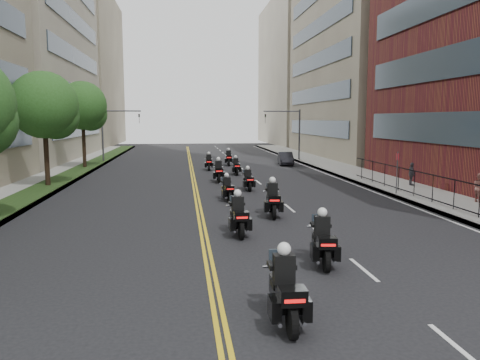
% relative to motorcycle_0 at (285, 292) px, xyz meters
% --- Properties ---
extents(ground, '(160.00, 160.00, 0.00)m').
position_rel_motorcycle_0_xyz_m(ground, '(0.00, -1.61, -0.72)').
color(ground, black).
rests_on(ground, ground).
extents(sidewalk_right, '(4.00, 90.00, 0.15)m').
position_rel_motorcycle_0_xyz_m(sidewalk_right, '(12.00, 23.39, -0.65)').
color(sidewalk_right, gray).
rests_on(sidewalk_right, ground).
extents(sidewalk_left, '(4.00, 90.00, 0.15)m').
position_rel_motorcycle_0_xyz_m(sidewalk_left, '(-12.00, 23.39, -0.65)').
color(sidewalk_left, gray).
rests_on(sidewalk_left, ground).
extents(grass_strip, '(2.00, 90.00, 0.04)m').
position_rel_motorcycle_0_xyz_m(grass_strip, '(-11.20, 23.39, -0.55)').
color(grass_strip, '#1B3111').
rests_on(grass_strip, sidewalk_left).
extents(building_right_tan, '(15.11, 28.00, 30.00)m').
position_rel_motorcycle_0_xyz_m(building_right_tan, '(21.48, 46.39, 14.28)').
color(building_right_tan, '#7D715B').
rests_on(building_right_tan, ground).
extents(building_right_far, '(15.00, 28.00, 26.00)m').
position_rel_motorcycle_0_xyz_m(building_right_far, '(21.50, 76.39, 12.28)').
color(building_right_far, gray).
rests_on(building_right_far, ground).
extents(building_left_mid, '(16.11, 28.00, 34.00)m').
position_rel_motorcycle_0_xyz_m(building_left_mid, '(-21.97, 46.39, 16.28)').
color(building_left_mid, gray).
rests_on(building_left_mid, ground).
extents(building_left_far, '(16.00, 28.00, 26.00)m').
position_rel_motorcycle_0_xyz_m(building_left_far, '(-22.00, 76.39, 12.28)').
color(building_left_far, '#7D715B').
rests_on(building_left_far, ground).
extents(iron_fence, '(0.05, 28.00, 1.50)m').
position_rel_motorcycle_0_xyz_m(iron_fence, '(11.00, 10.39, 0.18)').
color(iron_fence, black).
rests_on(iron_fence, sidewalk_right).
extents(street_trees, '(4.40, 38.40, 7.98)m').
position_rel_motorcycle_0_xyz_m(street_trees, '(-11.04, 16.99, 4.41)').
color(street_trees, black).
rests_on(street_trees, ground).
extents(traffic_signal_right, '(4.09, 0.20, 5.60)m').
position_rel_motorcycle_0_xyz_m(traffic_signal_right, '(9.54, 40.39, 2.98)').
color(traffic_signal_right, '#3F3F44').
rests_on(traffic_signal_right, ground).
extents(traffic_signal_left, '(4.09, 0.20, 5.60)m').
position_rel_motorcycle_0_xyz_m(traffic_signal_left, '(-9.53, 40.39, 2.98)').
color(traffic_signal_left, '#3F3F44').
rests_on(traffic_signal_left, ground).
extents(motorcycle_0, '(0.57, 2.47, 1.83)m').
position_rel_motorcycle_0_xyz_m(motorcycle_0, '(0.00, 0.00, 0.00)').
color(motorcycle_0, black).
rests_on(motorcycle_0, ground).
extents(motorcycle_1, '(0.73, 2.44, 1.80)m').
position_rel_motorcycle_0_xyz_m(motorcycle_1, '(2.10, 4.04, -0.01)').
color(motorcycle_1, black).
rests_on(motorcycle_1, ground).
extents(motorcycle_2, '(0.57, 2.44, 1.80)m').
position_rel_motorcycle_0_xyz_m(motorcycle_2, '(-0.08, 8.17, -0.01)').
color(motorcycle_2, black).
rests_on(motorcycle_2, ground).
extents(motorcycle_3, '(0.71, 2.52, 1.86)m').
position_rel_motorcycle_0_xyz_m(motorcycle_3, '(1.95, 11.55, 0.01)').
color(motorcycle_3, black).
rests_on(motorcycle_3, ground).
extents(motorcycle_4, '(0.59, 2.10, 1.55)m').
position_rel_motorcycle_0_xyz_m(motorcycle_4, '(0.23, 16.08, -0.11)').
color(motorcycle_4, black).
rests_on(motorcycle_4, ground).
extents(motorcycle_5, '(0.50, 2.13, 1.57)m').
position_rel_motorcycle_0_xyz_m(motorcycle_5, '(1.92, 19.70, -0.10)').
color(motorcycle_5, black).
rests_on(motorcycle_5, ground).
extents(motorcycle_6, '(0.57, 2.46, 1.81)m').
position_rel_motorcycle_0_xyz_m(motorcycle_6, '(0.35, 23.90, -0.00)').
color(motorcycle_6, black).
rests_on(motorcycle_6, ground).
extents(motorcycle_7, '(0.50, 2.16, 1.60)m').
position_rel_motorcycle_0_xyz_m(motorcycle_7, '(2.11, 28.22, -0.09)').
color(motorcycle_7, black).
rests_on(motorcycle_7, ground).
extents(motorcycle_8, '(0.52, 2.23, 1.65)m').
position_rel_motorcycle_0_xyz_m(motorcycle_8, '(0.09, 32.03, -0.07)').
color(motorcycle_8, black).
rests_on(motorcycle_8, ground).
extents(motorcycle_9, '(0.56, 2.35, 1.73)m').
position_rel_motorcycle_0_xyz_m(motorcycle_9, '(2.27, 35.98, -0.04)').
color(motorcycle_9, black).
rests_on(motorcycle_9, ground).
extents(parked_sedan, '(1.82, 4.00, 1.27)m').
position_rel_motorcycle_0_xyz_m(parked_sedan, '(8.00, 35.93, -0.09)').
color(parked_sedan, black).
rests_on(parked_sedan, ground).
extents(pedestrian_b, '(0.62, 0.78, 1.55)m').
position_rel_motorcycle_0_xyz_m(pedestrian_b, '(13.50, 13.10, 0.20)').
color(pedestrian_b, '#995D53').
rests_on(pedestrian_b, sidewalk_right).
extents(pedestrian_c, '(0.48, 0.94, 1.53)m').
position_rel_motorcycle_0_xyz_m(pedestrian_c, '(12.97, 19.57, 0.19)').
color(pedestrian_c, '#3F3E46').
rests_on(pedestrian_c, sidewalk_right).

